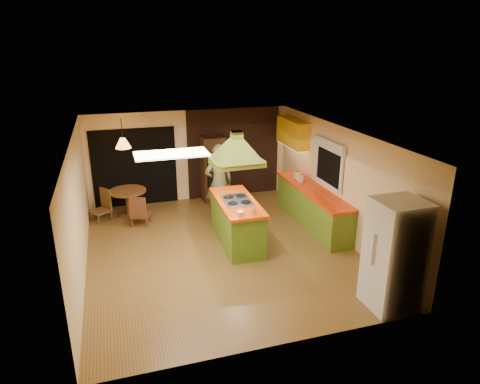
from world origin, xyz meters
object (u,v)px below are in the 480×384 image
object	(u,v)px
canister_large	(299,176)
refrigerator	(394,255)
dining_table	(128,198)
kitchen_island	(237,222)
man	(219,183)
wall_oven	(213,169)

from	to	relation	value
canister_large	refrigerator	bearing A→B (deg)	-92.58
dining_table	canister_large	size ratio (longest dim) A/B	4.44
kitchen_island	refrigerator	bearing A→B (deg)	-57.85
man	wall_oven	size ratio (longest dim) A/B	1.07
man	dining_table	world-z (taller)	man
kitchen_island	man	bearing A→B (deg)	93.66
kitchen_island	refrigerator	size ratio (longest dim) A/B	1.07
man	kitchen_island	bearing A→B (deg)	88.47
dining_table	refrigerator	bearing A→B (deg)	-53.19
kitchen_island	man	world-z (taller)	man
man	canister_large	xyz separation A→B (m)	(2.02, -0.23, 0.05)
man	dining_table	bearing A→B (deg)	-27.44
wall_oven	kitchen_island	bearing A→B (deg)	-94.78
kitchen_island	dining_table	xyz separation A→B (m)	(-2.19, 2.30, -0.02)
dining_table	canister_large	distance (m)	4.36
man	wall_oven	xyz separation A→B (m)	(0.19, 1.42, -0.06)
kitchen_island	dining_table	bearing A→B (deg)	135.19
kitchen_island	canister_large	bearing A→B (deg)	31.21
wall_oven	man	bearing A→B (deg)	-99.58
man	refrigerator	world-z (taller)	man
refrigerator	man	bearing A→B (deg)	111.95
kitchen_island	wall_oven	world-z (taller)	wall_oven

